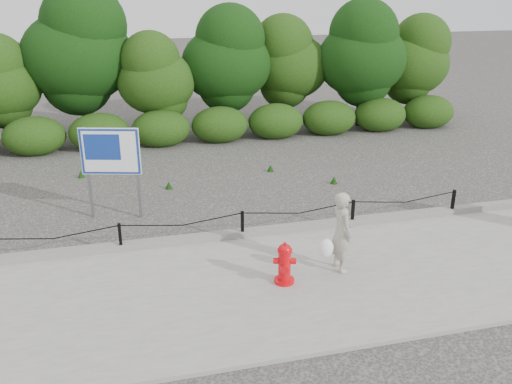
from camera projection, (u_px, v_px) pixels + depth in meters
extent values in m
plane|color=#2D2B28|center=(242.00, 241.00, 11.50)|extent=(90.00, 90.00, 0.00)
cube|color=gray|center=(267.00, 287.00, 9.68)|extent=(14.00, 4.00, 0.08)
cube|color=slate|center=(242.00, 233.00, 11.49)|extent=(14.00, 0.22, 0.14)
cube|color=black|center=(120.00, 237.00, 10.78)|extent=(0.06, 0.06, 0.60)
cube|color=black|center=(242.00, 224.00, 11.36)|extent=(0.06, 0.06, 0.60)
cube|color=black|center=(353.00, 213.00, 11.93)|extent=(0.06, 0.06, 0.60)
cube|color=black|center=(453.00, 202.00, 12.51)|extent=(0.06, 0.06, 0.60)
cylinder|color=black|center=(53.00, 234.00, 10.42)|extent=(2.50, 0.02, 0.02)
cylinder|color=black|center=(182.00, 221.00, 10.99)|extent=(2.50, 0.02, 0.02)
cylinder|color=black|center=(299.00, 209.00, 11.57)|extent=(2.50, 0.02, 0.02)
cylinder|color=black|center=(405.00, 198.00, 12.14)|extent=(2.50, 0.02, 0.02)
cylinder|color=black|center=(5.00, 119.00, 17.93)|extent=(0.18, 0.18, 1.78)
cylinder|color=black|center=(83.00, 102.00, 18.73)|extent=(0.18, 0.18, 2.52)
ellipsoid|color=#184610|center=(77.00, 49.00, 18.09)|extent=(3.74, 3.23, 4.04)
cylinder|color=black|center=(158.00, 113.00, 18.71)|extent=(0.18, 0.18, 1.78)
ellipsoid|color=#184610|center=(156.00, 77.00, 18.26)|extent=(2.64, 2.28, 2.85)
cylinder|color=black|center=(227.00, 102.00, 19.58)|extent=(0.18, 0.18, 2.18)
ellipsoid|color=#184610|center=(226.00, 58.00, 19.02)|extent=(3.23, 2.79, 3.49)
cylinder|color=black|center=(289.00, 99.00, 20.55)|extent=(0.18, 0.18, 1.99)
ellipsoid|color=#184610|center=(290.00, 61.00, 20.04)|extent=(2.95, 2.55, 3.19)
cylinder|color=black|center=(359.00, 96.00, 20.35)|extent=(0.18, 0.18, 2.25)
ellipsoid|color=#184610|center=(362.00, 53.00, 19.78)|extent=(3.34, 2.89, 3.61)
cylinder|color=black|center=(409.00, 95.00, 21.29)|extent=(0.18, 0.18, 1.97)
ellipsoid|color=#184610|center=(413.00, 59.00, 20.79)|extent=(2.92, 2.53, 3.16)
cylinder|color=red|center=(284.00, 280.00, 9.75)|extent=(0.46, 0.46, 0.06)
cylinder|color=red|center=(284.00, 265.00, 9.64)|extent=(0.28, 0.28, 0.55)
cylinder|color=red|center=(285.00, 251.00, 9.53)|extent=(0.33, 0.33, 0.05)
ellipsoid|color=red|center=(285.00, 249.00, 9.52)|extent=(0.29, 0.29, 0.18)
cylinder|color=red|center=(285.00, 244.00, 9.48)|extent=(0.08, 0.08, 0.05)
cylinder|color=red|center=(276.00, 261.00, 9.61)|extent=(0.13, 0.14, 0.11)
cylinder|color=red|center=(293.00, 261.00, 9.60)|extent=(0.13, 0.14, 0.11)
cylinder|color=red|center=(285.00, 268.00, 9.47)|extent=(0.18, 0.16, 0.15)
cylinder|color=slate|center=(285.00, 272.00, 9.53)|extent=(0.01, 0.05, 0.12)
imported|color=#A6A08E|center=(342.00, 232.00, 9.93)|extent=(0.42, 0.59, 1.55)
ellipsoid|color=white|center=(326.00, 248.00, 9.80)|extent=(0.28, 0.22, 0.37)
cube|color=slate|center=(88.00, 173.00, 12.29)|extent=(0.08, 0.08, 2.14)
cube|color=slate|center=(138.00, 174.00, 12.27)|extent=(0.08, 0.08, 2.14)
cube|color=white|center=(110.00, 151.00, 12.05)|extent=(1.30, 0.40, 1.07)
cube|color=navy|center=(110.00, 152.00, 12.02)|extent=(1.27, 0.36, 1.04)
cube|color=navy|center=(102.00, 147.00, 11.98)|extent=(0.78, 0.22, 0.59)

